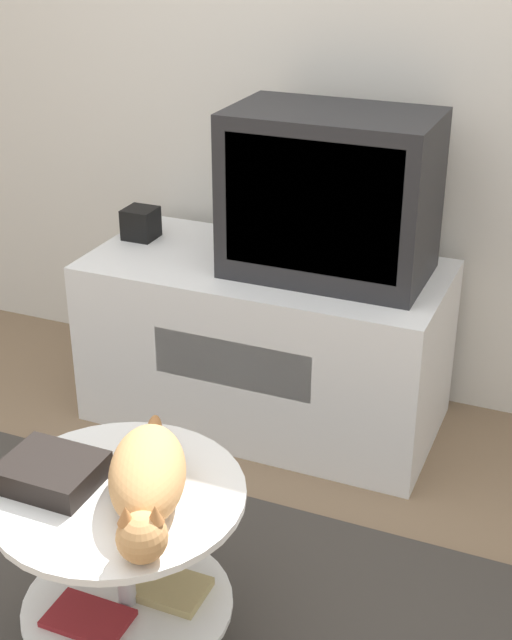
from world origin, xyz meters
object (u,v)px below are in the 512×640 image
Objects in this scene: dvd_box at (52,472)px; cat at (147,480)px; speaker at (141,223)px; tv at (331,195)px.

cat is at bearing 3.20° from dvd_box.
dvd_box is 0.43× the size of cat.
speaker reaches higher than dvd_box.
speaker is 0.22× the size of cat.
speaker is 1.38m from dvd_box.
cat is (0.00, -1.23, -0.28)m from tv.
dvd_box is at bearing -100.98° from tv.
tv is 1.26m from cat.
speaker is at bearing 110.82° from dvd_box.
tv is 1.31m from dvd_box.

